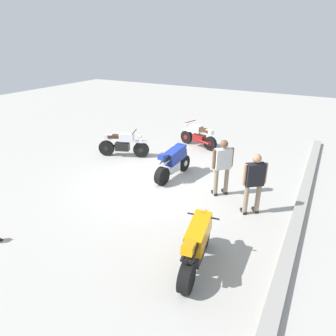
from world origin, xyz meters
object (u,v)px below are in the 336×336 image
object	(u,v)px
person_in_black_shirt	(254,180)
person_in_white_shirt	(222,164)
motorcycle_cream_vintage	(198,136)
motorcycle_blue_sportbike	(174,161)
motorcycle_orange_sportbike	(197,244)
motorcycle_silver_cruiser	(123,144)

from	to	relation	value
person_in_black_shirt	person_in_white_shirt	xyz separation A→B (m)	(-0.63, -1.10, 0.01)
motorcycle_cream_vintage	motorcycle_blue_sportbike	xyz separation A→B (m)	(3.32, 0.52, 0.11)
motorcycle_orange_sportbike	motorcycle_blue_sportbike	distance (m)	4.45
motorcycle_silver_cruiser	person_in_white_shirt	bearing A→B (deg)	-35.52
motorcycle_orange_sportbike	person_in_white_shirt	world-z (taller)	person_in_white_shirt
motorcycle_orange_sportbike	motorcycle_cream_vintage	xyz separation A→B (m)	(-7.02, -3.00, -0.11)
motorcycle_silver_cruiser	person_in_white_shirt	xyz separation A→B (m)	(1.18, 4.57, 0.51)
motorcycle_silver_cruiser	motorcycle_blue_sportbike	xyz separation A→B (m)	(0.76, 2.71, 0.07)
person_in_white_shirt	motorcycle_cream_vintage	bearing A→B (deg)	-12.93
motorcycle_orange_sportbike	person_in_black_shirt	xyz separation A→B (m)	(-2.65, 0.47, 0.42)
motorcycle_silver_cruiser	motorcycle_orange_sportbike	size ratio (longest dim) A/B	1.02
motorcycle_silver_cruiser	person_in_white_shirt	world-z (taller)	person_in_white_shirt
motorcycle_orange_sportbike	motorcycle_cream_vintage	world-z (taller)	motorcycle_orange_sportbike
motorcycle_silver_cruiser	person_in_black_shirt	world-z (taller)	person_in_black_shirt
motorcycle_blue_sportbike	person_in_white_shirt	size ratio (longest dim) A/B	1.10
motorcycle_cream_vintage	motorcycle_blue_sportbike	world-z (taller)	motorcycle_blue_sportbike
motorcycle_orange_sportbike	person_in_white_shirt	xyz separation A→B (m)	(-3.27, -0.62, 0.43)
motorcycle_orange_sportbike	person_in_black_shirt	world-z (taller)	person_in_black_shirt
motorcycle_silver_cruiser	person_in_black_shirt	size ratio (longest dim) A/B	1.13
motorcycle_blue_sportbike	person_in_white_shirt	bearing A→B (deg)	-96.64
motorcycle_cream_vintage	motorcycle_silver_cruiser	bearing A→B (deg)	65.41
person_in_white_shirt	motorcycle_silver_cruiser	bearing A→B (deg)	30.17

